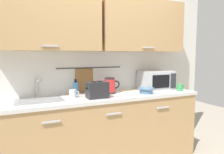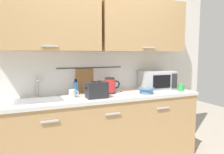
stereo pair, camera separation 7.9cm
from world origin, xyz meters
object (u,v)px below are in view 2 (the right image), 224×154
object	(u,v)px
dish_soap_bottle	(76,88)
mug_near_sink	(73,93)
electric_kettle	(110,86)
mixing_bowl	(146,90)
wooden_spoon	(130,90)
mug_by_kettle	(181,88)
microwave	(157,80)
toaster	(97,90)

from	to	relation	value
dish_soap_bottle	mug_near_sink	bearing A→B (deg)	-115.05
electric_kettle	dish_soap_bottle	size ratio (longest dim) A/B	1.16
mixing_bowl	dish_soap_bottle	bearing A→B (deg)	160.55
mixing_bowl	wooden_spoon	xyz separation A→B (m)	(-0.09, 0.28, -0.04)
mug_by_kettle	wooden_spoon	xyz separation A→B (m)	(-0.64, 0.31, -0.04)
electric_kettle	mug_by_kettle	distance (m)	1.00
mixing_bowl	microwave	bearing A→B (deg)	35.91
toaster	mug_by_kettle	xyz separation A→B (m)	(1.23, -0.02, -0.05)
dish_soap_bottle	wooden_spoon	distance (m)	0.77
mug_by_kettle	mixing_bowl	bearing A→B (deg)	177.58
mug_by_kettle	mug_near_sink	bearing A→B (deg)	173.87
electric_kettle	microwave	bearing A→B (deg)	1.89
mixing_bowl	toaster	size ratio (longest dim) A/B	0.84
electric_kettle	mixing_bowl	xyz separation A→B (m)	(0.43, -0.21, -0.06)
electric_kettle	toaster	distance (m)	0.33
toaster	microwave	bearing A→B (deg)	13.15
mug_near_sink	wooden_spoon	size ratio (longest dim) A/B	0.43
dish_soap_bottle	mixing_bowl	world-z (taller)	dish_soap_bottle
electric_kettle	wooden_spoon	xyz separation A→B (m)	(0.34, 0.07, -0.10)
microwave	dish_soap_bottle	size ratio (longest dim) A/B	2.35
microwave	dish_soap_bottle	xyz separation A→B (m)	(-1.18, 0.07, -0.05)
mug_near_sink	electric_kettle	bearing A→B (deg)	8.12
toaster	mug_near_sink	bearing A→B (deg)	151.65
microwave	toaster	xyz separation A→B (m)	(-1.01, -0.24, -0.04)
mug_near_sink	mug_by_kettle	world-z (taller)	same
mixing_bowl	wooden_spoon	size ratio (longest dim) A/B	0.78
mug_near_sink	mixing_bowl	size ratio (longest dim) A/B	0.56
toaster	wooden_spoon	world-z (taller)	toaster
toaster	electric_kettle	bearing A→B (deg)	39.29
electric_kettle	dish_soap_bottle	bearing A→B (deg)	167.78
mug_near_sink	wooden_spoon	world-z (taller)	mug_near_sink
microwave	electric_kettle	bearing A→B (deg)	-178.11
electric_kettle	dish_soap_bottle	xyz separation A→B (m)	(-0.43, 0.09, -0.01)
mug_by_kettle	toaster	bearing A→B (deg)	178.96
electric_kettle	wooden_spoon	size ratio (longest dim) A/B	0.82
microwave	mixing_bowl	xyz separation A→B (m)	(-0.32, -0.23, -0.09)
mug_by_kettle	dish_soap_bottle	bearing A→B (deg)	166.95
mug_by_kettle	wooden_spoon	size ratio (longest dim) A/B	0.43
mug_by_kettle	wooden_spoon	bearing A→B (deg)	154.34
microwave	toaster	size ratio (longest dim) A/B	1.80
electric_kettle	mug_by_kettle	xyz separation A→B (m)	(0.98, -0.23, -0.05)
dish_soap_bottle	toaster	size ratio (longest dim) A/B	0.77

